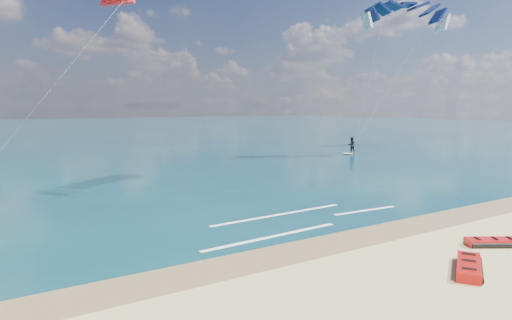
{
  "coord_description": "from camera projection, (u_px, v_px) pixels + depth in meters",
  "views": [
    {
      "loc": [
        -12.63,
        -10.77,
        5.7
      ],
      "look_at": [
        -0.39,
        8.0,
        3.03
      ],
      "focal_mm": 32.0,
      "sensor_mm": 36.0,
      "label": 1
    }
  ],
  "objects": [
    {
      "name": "shoreline_foam",
      "position": [
        297.0,
        221.0,
        22.57
      ],
      "size": [
        12.74,
        3.68,
        0.01
      ],
      "color": "white",
      "rests_on": "ground"
    },
    {
      "name": "wet_sand_strip",
      "position": [
        329.0,
        243.0,
        18.98
      ],
      "size": [
        320.0,
        2.4,
        0.01
      ],
      "primitive_type": "cube",
      "color": "brown",
      "rests_on": "ground"
    },
    {
      "name": "sea",
      "position": [
        26.0,
        131.0,
        102.97
      ],
      "size": [
        320.0,
        200.0,
        0.04
      ],
      "primitive_type": "cube",
      "color": "#0B2D3E",
      "rests_on": "ground"
    },
    {
      "name": "ground",
      "position": [
        99.0,
        158.0,
        49.75
      ],
      "size": [
        320.0,
        320.0,
        0.0
      ],
      "primitive_type": "plane",
      "color": "tan",
      "rests_on": "ground"
    },
    {
      "name": "packed_kite_mid",
      "position": [
        492.0,
        246.0,
        18.64
      ],
      "size": [
        2.43,
        2.03,
        0.36
      ],
      "primitive_type": null,
      "rotation": [
        0.0,
        0.0,
        -0.56
      ],
      "color": "red",
      "rests_on": "ground"
    },
    {
      "name": "packed_kite_left",
      "position": [
        468.0,
        272.0,
        15.75
      ],
      "size": [
        2.92,
        2.41,
        0.4
      ],
      "primitive_type": null,
      "rotation": [
        0.0,
        0.0,
        0.56
      ],
      "color": "#BA1009",
      "rests_on": "ground"
    },
    {
      "name": "kitesurfer_main",
      "position": [
        14.0,
        65.0,
        24.19
      ],
      "size": [
        11.75,
        10.7,
        15.45
      ],
      "rotation": [
        0.0,
        0.0,
        0.44
      ],
      "color": "#C0D619",
      "rests_on": "sea"
    },
    {
      "name": "kitesurfer_far",
      "position": [
        380.0,
        70.0,
        52.15
      ],
      "size": [
        11.54,
        7.99,
        18.76
      ],
      "rotation": [
        0.0,
        0.0,
        0.26
      ],
      "color": "#B6CA1E",
      "rests_on": "sea"
    }
  ]
}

